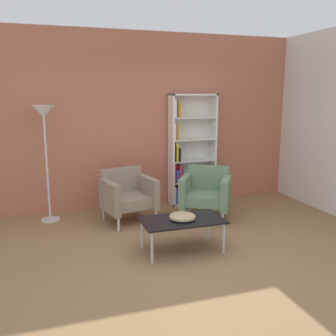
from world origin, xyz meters
name	(u,v)px	position (x,y,z in m)	size (l,w,h in m)	color
ground_plane	(189,263)	(0.00, 0.00, 0.00)	(8.32, 8.32, 0.00)	olive
brick_back_panel	(137,121)	(0.00, 2.46, 1.45)	(6.40, 0.12, 2.90)	#B2664C
bookshelf_tall	(188,152)	(0.84, 2.25, 0.91)	(0.80, 0.30, 1.90)	silver
coffee_table_low	(182,222)	(0.05, 0.37, 0.37)	(1.00, 0.56, 0.40)	black
decorative_bowl	(182,217)	(0.05, 0.37, 0.43)	(0.32, 0.32, 0.05)	tan
armchair_spare_guest	(206,192)	(0.83, 1.42, 0.41)	(0.94, 0.92, 0.78)	slate
armchair_near_window	(127,194)	(-0.36, 1.66, 0.41)	(0.84, 0.79, 0.78)	gray
floor_lamp_torchiere	(44,125)	(-1.49, 2.03, 1.45)	(0.32, 0.32, 1.74)	silver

